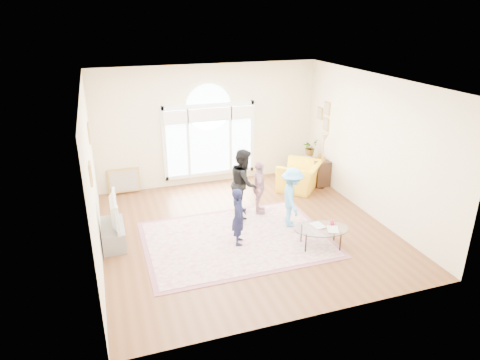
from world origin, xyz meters
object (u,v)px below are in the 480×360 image
object	(u,v)px
area_rug	(237,239)
tv_console	(113,235)
television	(111,212)
coffee_table	(321,229)
armchair	(300,176)

from	to	relation	value
area_rug	tv_console	bearing A→B (deg)	165.17
television	area_rug	bearing A→B (deg)	-14.88
tv_console	coffee_table	size ratio (longest dim) A/B	0.82
tv_console	armchair	size ratio (longest dim) A/B	0.88
coffee_table	armchair	xyz separation A→B (m)	(0.92, 2.85, -0.03)
area_rug	armchair	distance (m)	3.21
coffee_table	armchair	bearing A→B (deg)	85.43
area_rug	television	bearing A→B (deg)	165.12
area_rug	coffee_table	distance (m)	1.76
tv_console	television	xyz separation A→B (m)	(0.01, -0.00, 0.52)
area_rug	armchair	size ratio (longest dim) A/B	3.18
television	armchair	size ratio (longest dim) A/B	0.95
armchair	coffee_table	bearing A→B (deg)	25.48
television	coffee_table	world-z (taller)	television
television	tv_console	bearing A→B (deg)	180.00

